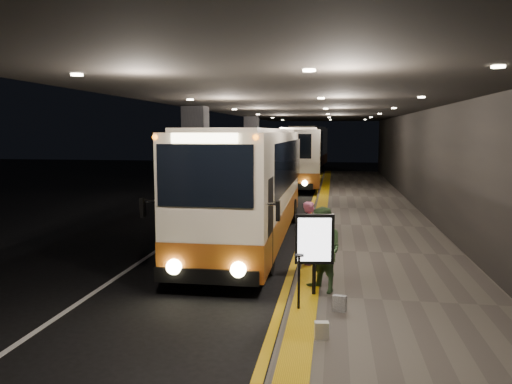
% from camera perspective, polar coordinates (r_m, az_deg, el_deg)
% --- Properties ---
extents(ground, '(90.00, 90.00, 0.00)m').
position_cam_1_polar(ground, '(14.06, -5.28, -7.62)').
color(ground, black).
extents(lane_line_white, '(0.12, 50.00, 0.01)m').
position_cam_1_polar(lane_line_white, '(19.23, -6.82, -3.66)').
color(lane_line_white, silver).
rests_on(lane_line_white, ground).
extents(kerb_stripe_yellow, '(0.18, 50.00, 0.01)m').
position_cam_1_polar(kerb_stripe_yellow, '(18.55, 5.65, -4.04)').
color(kerb_stripe_yellow, gold).
rests_on(kerb_stripe_yellow, ground).
extents(sidewalk, '(4.50, 50.00, 0.15)m').
position_cam_1_polar(sidewalk, '(18.55, 13.09, -3.96)').
color(sidewalk, '#514C44').
rests_on(sidewalk, ground).
extents(tactile_strip, '(0.50, 50.00, 0.01)m').
position_cam_1_polar(tactile_strip, '(18.50, 7.21, -3.62)').
color(tactile_strip, gold).
rests_on(tactile_strip, sidewalk).
extents(terminal_wall, '(0.10, 50.00, 6.00)m').
position_cam_1_polar(terminal_wall, '(18.54, 20.32, 4.88)').
color(terminal_wall, black).
rests_on(terminal_wall, ground).
extents(support_columns, '(0.80, 24.80, 4.40)m').
position_cam_1_polar(support_columns, '(17.91, -6.86, 2.64)').
color(support_columns, black).
rests_on(support_columns, ground).
extents(canopy, '(9.00, 50.00, 0.40)m').
position_cam_1_polar(canopy, '(18.23, 6.30, 10.27)').
color(canopy, black).
rests_on(canopy, support_columns).
extents(coach_main, '(2.45, 11.29, 3.50)m').
position_cam_1_polar(coach_main, '(15.72, -0.66, 0.20)').
color(coach_main, beige).
rests_on(coach_main, ground).
extents(coach_second, '(3.08, 11.69, 3.64)m').
position_cam_1_polar(coach_second, '(33.05, 4.97, 3.82)').
color(coach_second, beige).
rests_on(coach_second, ground).
extents(coach_third, '(3.20, 12.35, 3.84)m').
position_cam_1_polar(coach_third, '(46.38, 6.06, 4.83)').
color(coach_third, beige).
rests_on(coach_third, ground).
extents(passenger_boarding, '(0.58, 0.69, 1.61)m').
position_cam_1_polar(passenger_boarding, '(12.79, 6.22, -4.69)').
color(passenger_boarding, '#B45478').
rests_on(passenger_boarding, sidewalk).
extents(passenger_waiting_green, '(1.00, 1.01, 1.80)m').
position_cam_1_polar(passenger_waiting_green, '(10.65, 7.67, -6.56)').
color(passenger_waiting_green, '#44683A').
rests_on(passenger_waiting_green, sidewalk).
extents(bag_polka, '(0.28, 0.17, 0.31)m').
position_cam_1_polar(bag_polka, '(9.75, 9.52, -12.45)').
color(bag_polka, black).
rests_on(bag_polka, sidewalk).
extents(bag_plain, '(0.25, 0.16, 0.29)m').
position_cam_1_polar(bag_plain, '(8.53, 7.50, -15.41)').
color(bag_plain, beige).
rests_on(bag_plain, sidewalk).
extents(info_sign, '(0.81, 0.22, 1.70)m').
position_cam_1_polar(info_sign, '(10.36, 6.70, -5.57)').
color(info_sign, black).
rests_on(info_sign, sidewalk).
extents(stanchion_post, '(0.05, 0.05, 1.05)m').
position_cam_1_polar(stanchion_post, '(9.66, 4.92, -10.25)').
color(stanchion_post, black).
rests_on(stanchion_post, sidewalk).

